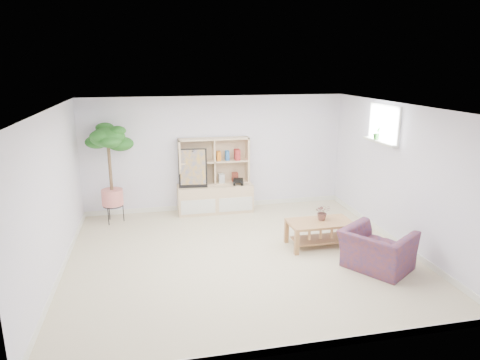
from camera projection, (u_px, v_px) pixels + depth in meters
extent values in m
cube|color=beige|center=(241.00, 256.00, 6.97)|extent=(5.50, 5.00, 0.01)
cube|color=silver|center=(241.00, 107.00, 6.34)|extent=(5.50, 5.00, 0.01)
cube|color=white|center=(216.00, 154.00, 9.01)|extent=(5.50, 0.01, 2.40)
cube|color=white|center=(293.00, 251.00, 4.29)|extent=(5.50, 0.01, 2.40)
cube|color=white|center=(53.00, 196.00, 6.10)|extent=(0.01, 5.00, 2.40)
cube|color=white|center=(400.00, 176.00, 7.20)|extent=(0.01, 5.00, 2.40)
cube|color=white|center=(380.00, 142.00, 7.63)|extent=(0.14, 1.00, 0.04)
imported|color=#165412|center=(323.00, 212.00, 7.28)|extent=(0.29, 0.27, 0.28)
imported|color=navy|center=(377.00, 247.00, 6.43)|extent=(1.22, 1.26, 0.71)
imported|color=#256023|center=(377.00, 133.00, 7.72)|extent=(0.15, 0.13, 0.24)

